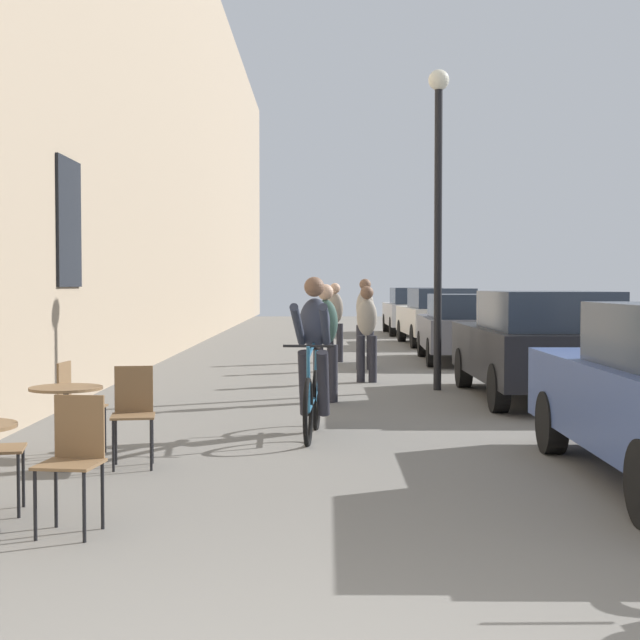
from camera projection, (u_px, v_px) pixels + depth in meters
name	position (u px, v px, depth m)	size (l,w,h in m)	color
building_facade_left	(127.00, 69.00, 16.97)	(0.54, 68.00, 11.22)	tan
cafe_chair_near_toward_street	(76.00, 453.00, 6.03)	(0.42, 0.42, 0.89)	black
cafe_table_mid	(68.00, 409.00, 8.15)	(0.64, 0.64, 0.72)	black
cafe_chair_mid_toward_street	(77.00, 401.00, 8.73)	(0.40, 0.40, 0.89)	black
cafe_chair_mid_toward_wall	(136.00, 408.00, 8.22)	(0.43, 0.43, 0.89)	black
cyclist_on_bicycle	(315.00, 360.00, 9.94)	(0.52, 1.76, 1.74)	black
pedestrian_near	(328.00, 336.00, 12.67)	(0.35, 0.26, 1.63)	#26262D
pedestrian_mid	(369.00, 328.00, 15.27)	(0.37, 0.29, 1.60)	#26262D
pedestrian_far	(367.00, 318.00, 17.53)	(0.35, 0.25, 1.74)	#26262D
pedestrian_furthest	(337.00, 318.00, 19.28)	(0.36, 0.28, 1.66)	#26262D
street_lamp	(440.00, 188.00, 14.06)	(0.32, 0.32, 4.90)	black
parked_car_second	(541.00, 344.00, 12.94)	(1.83, 4.31, 1.53)	black
parked_car_third	(465.00, 327.00, 19.29)	(1.83, 4.08, 1.43)	#595960
parked_car_fourth	(441.00, 316.00, 24.72)	(1.92, 4.34, 1.53)	beige
parked_car_fifth	(416.00, 310.00, 30.10)	(1.82, 4.29, 1.53)	#B7B7BC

